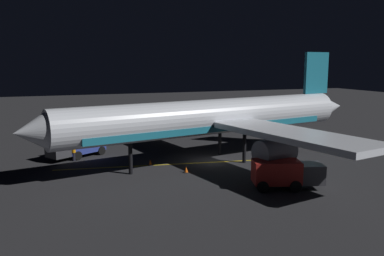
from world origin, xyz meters
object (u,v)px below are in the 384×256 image
catering_truck (284,174)px  traffic_cone_near_left (150,163)px  ground_crew_worker (74,152)px  airliner (216,118)px  traffic_cone_near_right (186,170)px  baggage_truck (78,146)px

catering_truck → traffic_cone_near_left: (10.74, 8.00, -0.90)m
catering_truck → ground_crew_worker: (15.06, 14.74, -0.27)m
airliner → catering_truck: bearing=-172.2°
traffic_cone_near_left → traffic_cone_near_right: (-3.70, -2.34, 0.00)m
traffic_cone_near_right → traffic_cone_near_left: bearing=32.3°
traffic_cone_near_right → ground_crew_worker: bearing=48.5°
ground_crew_worker → traffic_cone_near_right: (-8.03, -9.08, -0.64)m
catering_truck → ground_crew_worker: bearing=44.4°
airliner → baggage_truck: 14.62m
baggage_truck → traffic_cone_near_right: (-9.58, -8.46, -0.97)m
baggage_truck → traffic_cone_near_left: baggage_truck is taller
airliner → traffic_cone_near_left: size_ratio=67.47×
traffic_cone_near_left → catering_truck: bearing=-143.3°
airliner → ground_crew_worker: (4.94, 13.35, -3.41)m
catering_truck → ground_crew_worker: size_ratio=3.32×
ground_crew_worker → traffic_cone_near_left: size_ratio=3.16×
baggage_truck → traffic_cone_near_left: size_ratio=11.43×
baggage_truck → catering_truck: (-16.62, -14.12, -0.06)m
airliner → traffic_cone_near_left: airliner is taller
catering_truck → traffic_cone_near_right: catering_truck is taller
airliner → catering_truck: size_ratio=6.42×
ground_crew_worker → traffic_cone_near_right: bearing=-131.5°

